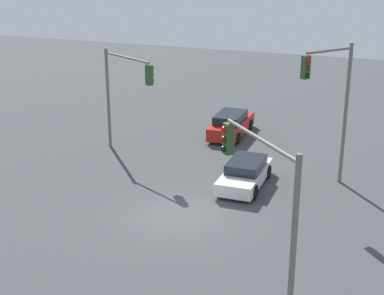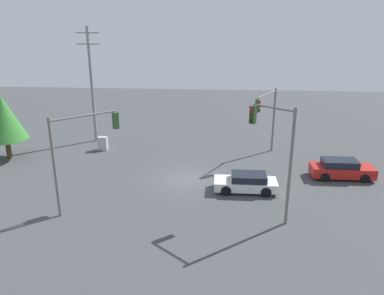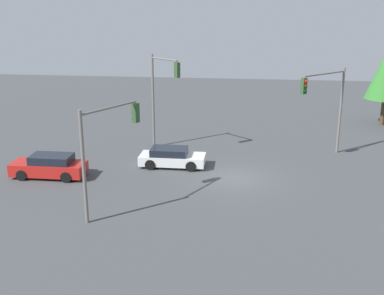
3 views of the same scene
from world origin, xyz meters
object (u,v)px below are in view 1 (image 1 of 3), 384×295
at_px(sedan_white, 245,173).
at_px(traffic_signal_aux, 264,196).
at_px(traffic_signal_main, 125,85).
at_px(traffic_signal_cross, 331,94).
at_px(sedan_red, 231,124).

relative_size(sedan_white, traffic_signal_aux, 0.70).
relative_size(traffic_signal_main, traffic_signal_aux, 0.93).
relative_size(sedan_white, traffic_signal_cross, 0.62).
height_order(sedan_red, traffic_signal_aux, traffic_signal_aux).
xyz_separation_m(traffic_signal_main, traffic_signal_cross, (0.82, 11.17, 0.68)).
relative_size(sedan_red, traffic_signal_cross, 0.66).
relative_size(sedan_red, sedan_white, 1.06).
xyz_separation_m(sedan_red, sedan_white, (7.31, 2.93, -0.08)).
height_order(traffic_signal_main, traffic_signal_aux, traffic_signal_aux).
height_order(traffic_signal_main, traffic_signal_cross, traffic_signal_cross).
relative_size(sedan_red, traffic_signal_aux, 0.74).
distance_m(sedan_white, traffic_signal_aux, 11.42).
xyz_separation_m(sedan_white, traffic_signal_cross, (-1.26, 3.70, 4.05)).
height_order(sedan_red, sedan_white, sedan_red).
bearing_deg(traffic_signal_cross, sedan_red, -92.89).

